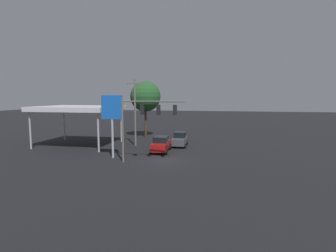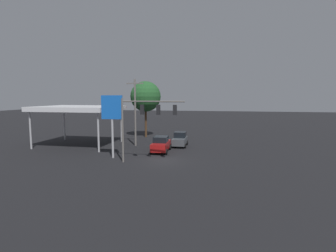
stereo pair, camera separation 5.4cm
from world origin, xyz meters
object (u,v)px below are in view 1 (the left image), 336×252
Objects in this scene: hatchback_crossing at (180,139)px; street_tree at (145,97)px; sedan_far at (161,144)px; utility_pole at (135,111)px; price_sign at (112,111)px; traffic_signal_assembly at (145,116)px.

hatchback_crossing is 11.58m from street_tree.
sedan_far is 1.17× the size of hatchback_crossing.
utility_pole reaches higher than sedan_far.
street_tree reaches higher than sedan_far.
utility_pole is 2.40× the size of hatchback_crossing.
utility_pole is at bearing 96.09° from street_tree.
hatchback_crossing is (-6.12, -0.87, -3.94)m from utility_pole.
price_sign is at bearing 88.85° from utility_pole.
traffic_signal_assembly is at bearing 159.20° from price_sign.
utility_pole is at bearing -82.98° from hatchback_crossing.
traffic_signal_assembly is at bearing 106.23° from street_tree.
hatchback_crossing is (-6.26, -8.31, -4.26)m from price_sign.
traffic_signal_assembly is 0.71× the size of street_tree.
street_tree reaches higher than price_sign.
price_sign reaches higher than traffic_signal_assembly.
utility_pole is 6.73m from sedan_far.
utility_pole reaches higher than traffic_signal_assembly.
hatchback_crossing is at bearing -127.01° from price_sign.
traffic_signal_assembly is 7.03m from sedan_far.
price_sign reaches higher than hatchback_crossing.
utility_pole is 8.29m from street_tree.
street_tree is at bearing -87.38° from price_sign.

